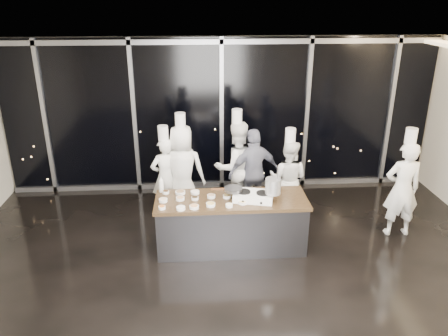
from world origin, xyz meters
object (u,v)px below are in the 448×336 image
object	(u,v)px
chef_side	(402,188)
guest	(254,173)
demo_counter	(231,223)
frying_pan	(233,189)
chef_left	(182,170)
chef_right	(288,178)
chef_center	(236,167)
chef_far_left	(165,175)
stove	(253,196)
stock_pot	(273,186)

from	to	relation	value
chef_side	guest	bearing A→B (deg)	-20.76
demo_counter	frying_pan	size ratio (longest dim) A/B	4.69
chef_side	chef_left	bearing A→B (deg)	-15.58
chef_right	chef_side	xyz separation A→B (m)	(1.81, -0.82, 0.11)
frying_pan	chef_center	xyz separation A→B (m)	(0.19, 1.36, -0.16)
chef_far_left	stove	bearing A→B (deg)	113.60
stock_pot	guest	bearing A→B (deg)	95.30
stove	guest	world-z (taller)	guest
chef_left	chef_far_left	bearing A→B (deg)	16.95
frying_pan	chef_far_left	size ratio (longest dim) A/B	0.30
demo_counter	stove	bearing A→B (deg)	-9.96
demo_counter	guest	world-z (taller)	guest
chef_far_left	stock_pot	bearing A→B (deg)	117.22
demo_counter	chef_side	size ratio (longest dim) A/B	1.26
stove	demo_counter	bearing A→B (deg)	-176.62
chef_far_left	chef_left	distance (m)	0.33
guest	chef_side	world-z (taller)	chef_side
stock_pot	stove	bearing A→B (deg)	165.59
demo_counter	frying_pan	world-z (taller)	frying_pan
stock_pot	chef_left	size ratio (longest dim) A/B	0.12
demo_counter	chef_center	size ratio (longest dim) A/B	1.21
demo_counter	guest	bearing A→B (deg)	66.28
chef_center	chef_side	world-z (taller)	chef_center
chef_center	guest	world-z (taller)	chef_center
chef_center	chef_side	size ratio (longest dim) A/B	1.04
frying_pan	chef_right	distance (m)	1.58
frying_pan	stock_pot	bearing A→B (deg)	0.18
stove	chef_side	world-z (taller)	chef_side
chef_far_left	chef_center	xyz separation A→B (m)	(1.35, 0.07, 0.12)
frying_pan	demo_counter	bearing A→B (deg)	-146.15
chef_left	guest	world-z (taller)	chef_left
chef_center	chef_far_left	bearing A→B (deg)	-13.29
stock_pot	guest	distance (m)	1.37
frying_pan	chef_side	world-z (taller)	chef_side
demo_counter	chef_side	xyz separation A→B (m)	(2.96, 0.25, 0.43)
chef_center	frying_pan	bearing A→B (deg)	65.83
stove	stock_pot	world-z (taller)	stock_pot
chef_center	chef_right	world-z (taller)	chef_center
stove	guest	bearing A→B (deg)	95.36
demo_counter	chef_far_left	bearing A→B (deg)	131.24
chef_center	guest	bearing A→B (deg)	133.98
chef_side	chef_center	bearing A→B (deg)	-21.81
chef_left	stove	bearing A→B (deg)	141.83
stove	chef_center	xyz separation A→B (m)	(-0.14, 1.43, -0.06)
chef_side	chef_far_left	bearing A→B (deg)	-14.02
chef_far_left	demo_counter	bearing A→B (deg)	107.29
demo_counter	stove	world-z (taller)	stove
frying_pan	chef_far_left	world-z (taller)	chef_far_left
guest	chef_right	world-z (taller)	chef_right
frying_pan	stock_pot	size ratio (longest dim) A/B	2.12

